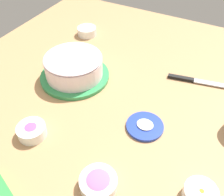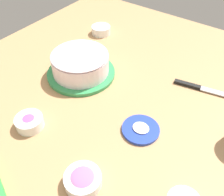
{
  "view_description": "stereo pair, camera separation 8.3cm",
  "coord_description": "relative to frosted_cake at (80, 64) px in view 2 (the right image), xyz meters",
  "views": [
    {
      "loc": [
        0.17,
        -0.49,
        0.61
      ],
      "look_at": [
        -0.11,
        0.04,
        0.04
      ],
      "focal_mm": 40.39,
      "sensor_mm": 36.0,
      "label": 1
    },
    {
      "loc": [
        0.25,
        -0.45,
        0.61
      ],
      "look_at": [
        -0.11,
        0.04,
        0.04
      ],
      "focal_mm": 40.39,
      "sensor_mm": 36.0,
      "label": 2
    }
  ],
  "objects": [
    {
      "name": "sprinkle_bowl_rainbow",
      "position": [
        0.04,
        -0.29,
        -0.03
      ],
      "size": [
        0.09,
        0.09,
        0.04
      ],
      "color": "white",
      "rests_on": "ground_plane"
    },
    {
      "name": "sprinkle_bowl_blue",
      "position": [
        -0.13,
        0.29,
        -0.03
      ],
      "size": [
        0.09,
        0.09,
        0.04
      ],
      "color": "white",
      "rests_on": "ground_plane"
    },
    {
      "name": "ground_plane",
      "position": [
        0.3,
        -0.1,
        -0.05
      ],
      "size": [
        1.54,
        1.54,
        0.0
      ],
      "primitive_type": "plane",
      "color": "tan"
    },
    {
      "name": "frosting_tub_lid",
      "position": [
        0.33,
        -0.1,
        -0.04
      ],
      "size": [
        0.12,
        0.12,
        0.02
      ],
      "color": "#233DAD",
      "rests_on": "ground_plane"
    },
    {
      "name": "spreading_knife",
      "position": [
        0.41,
        0.19,
        -0.04
      ],
      "size": [
        0.24,
        0.06,
        0.01
      ],
      "color": "silver",
      "rests_on": "ground_plane"
    },
    {
      "name": "frosted_cake",
      "position": [
        0.0,
        0.0,
        0.0
      ],
      "size": [
        0.26,
        0.26,
        0.1
      ],
      "color": "#339351",
      "rests_on": "ground_plane"
    },
    {
      "name": "sprinkle_bowl_pink",
      "position": [
        0.3,
        -0.34,
        -0.03
      ],
      "size": [
        0.1,
        0.1,
        0.04
      ],
      "color": "white",
      "rests_on": "ground_plane"
    }
  ]
}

